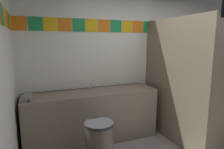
# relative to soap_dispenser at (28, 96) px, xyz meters

# --- Properties ---
(wall_back) EXTENTS (4.25, 0.09, 2.60)m
(wall_back) POSITION_rel_soap_dispenser_xyz_m (1.95, 0.49, 0.38)
(wall_back) COLOR white
(wall_back) RESTS_ON ground_plane
(vanity_counter) EXTENTS (2.16, 0.57, 0.85)m
(vanity_counter) POSITION_rel_soap_dispenser_xyz_m (0.96, 0.17, -0.50)
(vanity_counter) COLOR gray
(vanity_counter) RESTS_ON ground_plane
(faucet_center) EXTENTS (0.04, 0.10, 0.14)m
(faucet_center) POSITION_rel_soap_dispenser_xyz_m (0.96, 0.26, -0.03)
(faucet_center) COLOR silver
(faucet_center) RESTS_ON vanity_counter
(soap_dispenser) EXTENTS (0.09, 0.09, 0.16)m
(soap_dispenser) POSITION_rel_soap_dispenser_xyz_m (0.00, 0.00, 0.00)
(soap_dispenser) COLOR gray
(soap_dispenser) RESTS_ON vanity_counter
(stall_divider) EXTENTS (0.92, 1.53, 2.03)m
(stall_divider) POSITION_rel_soap_dispenser_xyz_m (2.33, -0.58, 0.09)
(stall_divider) COLOR #726651
(stall_divider) RESTS_ON ground_plane
(toilet) EXTENTS (0.39, 0.49, 0.74)m
(toilet) POSITION_rel_soap_dispenser_xyz_m (2.82, -0.05, -0.62)
(toilet) COLOR white
(toilet) RESTS_ON ground_plane
(trash_bin) EXTENTS (0.38, 0.38, 0.64)m
(trash_bin) POSITION_rel_soap_dispenser_xyz_m (0.82, -0.58, -0.61)
(trash_bin) COLOR brown
(trash_bin) RESTS_ON ground_plane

